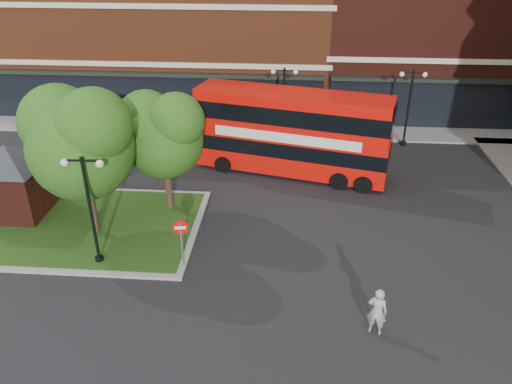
# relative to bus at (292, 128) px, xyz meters

# --- Properties ---
(ground) EXTENTS (120.00, 120.00, 0.00)m
(ground) POSITION_rel_bus_xyz_m (-2.59, -9.91, -2.78)
(ground) COLOR black
(ground) RESTS_ON ground
(pavement_far) EXTENTS (44.00, 3.00, 0.12)m
(pavement_far) POSITION_rel_bus_xyz_m (-2.59, 6.59, -2.72)
(pavement_far) COLOR slate
(pavement_far) RESTS_ON ground
(terrace_far_left) EXTENTS (26.00, 12.00, 14.00)m
(terrace_far_left) POSITION_rel_bus_xyz_m (-10.59, 14.09, 4.22)
(terrace_far_left) COLOR brown
(terrace_far_left) RESTS_ON ground
(traffic_island) EXTENTS (12.60, 7.60, 0.15)m
(traffic_island) POSITION_rel_bus_xyz_m (-10.59, -6.91, -2.71)
(traffic_island) COLOR gray
(traffic_island) RESTS_ON ground
(kiosk) EXTENTS (6.51, 6.51, 3.60)m
(kiosk) POSITION_rel_bus_xyz_m (-13.59, -5.91, -0.46)
(kiosk) COLOR #471911
(kiosk) RESTS_ON traffic_island
(tree_island_west) EXTENTS (5.40, 4.71, 7.21)m
(tree_island_west) POSITION_rel_bus_xyz_m (-9.18, -7.33, 2.02)
(tree_island_west) COLOR #2D2116
(tree_island_west) RESTS_ON ground
(tree_island_east) EXTENTS (4.46, 3.90, 6.29)m
(tree_island_east) POSITION_rel_bus_xyz_m (-6.17, -4.85, 1.46)
(tree_island_east) COLOR #2D2116
(tree_island_east) RESTS_ON ground
(lamp_island) EXTENTS (1.72, 0.36, 5.00)m
(lamp_island) POSITION_rel_bus_xyz_m (-8.09, -9.71, 0.05)
(lamp_island) COLOR black
(lamp_island) RESTS_ON ground
(lamp_far_left) EXTENTS (1.72, 0.36, 5.00)m
(lamp_far_left) POSITION_rel_bus_xyz_m (-0.59, 4.59, 0.05)
(lamp_far_left) COLOR black
(lamp_far_left) RESTS_ON ground
(lamp_far_right) EXTENTS (1.72, 0.36, 5.00)m
(lamp_far_right) POSITION_rel_bus_xyz_m (7.41, 4.59, 0.05)
(lamp_far_right) COLOR black
(lamp_far_right) RESTS_ON ground
(bus) EXTENTS (11.37, 5.17, 4.23)m
(bus) POSITION_rel_bus_xyz_m (0.00, 0.00, 0.00)
(bus) COLOR red
(bus) RESTS_ON ground
(woman) EXTENTS (0.81, 0.66, 1.91)m
(woman) POSITION_rel_bus_xyz_m (3.23, -13.02, -1.83)
(woman) COLOR #99999B
(woman) RESTS_ON ground
(car_silver) EXTENTS (4.60, 2.32, 1.50)m
(car_silver) POSITION_rel_bus_xyz_m (-6.19, 4.59, -2.03)
(car_silver) COLOR #B2B5BA
(car_silver) RESTS_ON ground
(car_white) EXTENTS (4.68, 2.00, 1.50)m
(car_white) POSITION_rel_bus_xyz_m (4.31, 5.64, -2.03)
(car_white) COLOR white
(car_white) RESTS_ON ground
(no_entry_sign) EXTENTS (0.66, 0.14, 2.37)m
(no_entry_sign) POSITION_rel_bus_xyz_m (-4.39, -9.81, -1.08)
(no_entry_sign) COLOR slate
(no_entry_sign) RESTS_ON ground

